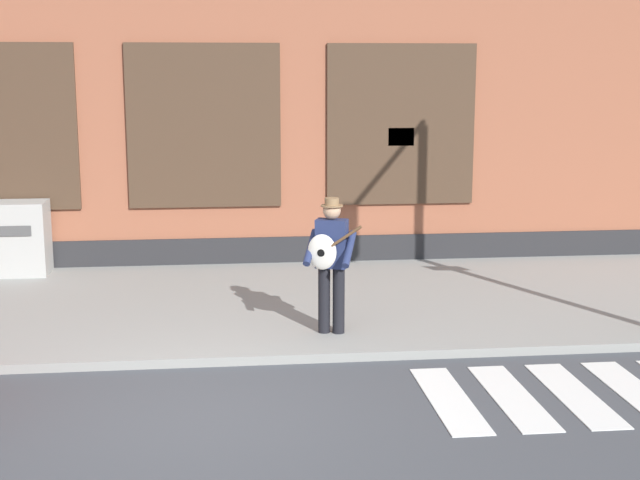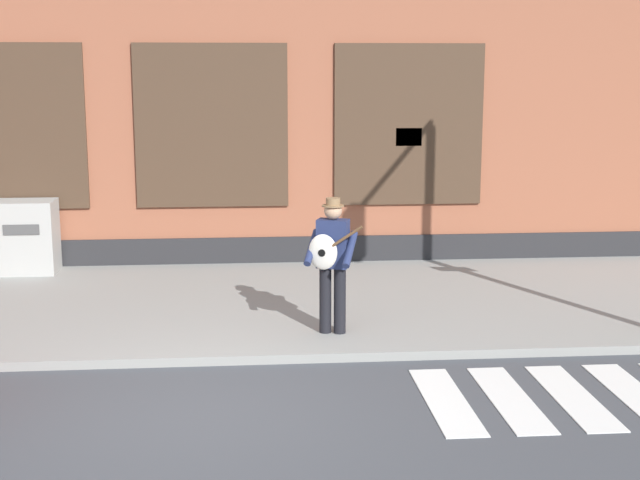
# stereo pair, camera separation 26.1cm
# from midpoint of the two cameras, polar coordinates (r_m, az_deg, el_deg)

# --- Properties ---
(ground_plane) EXTENTS (160.00, 160.00, 0.00)m
(ground_plane) POSITION_cam_midpoint_polar(r_m,az_deg,el_deg) (8.95, -7.25, -11.19)
(ground_plane) COLOR #424449
(sidewalk) EXTENTS (28.00, 5.06, 0.11)m
(sidewalk) POSITION_cam_midpoint_polar(r_m,az_deg,el_deg) (12.78, -6.52, -4.14)
(sidewalk) COLOR gray
(sidewalk) RESTS_ON ground
(building_backdrop) EXTENTS (28.00, 4.06, 7.73)m
(building_backdrop) POSITION_cam_midpoint_polar(r_m,az_deg,el_deg) (16.89, -6.37, 12.53)
(building_backdrop) COLOR #99563D
(building_backdrop) RESTS_ON ground
(busker) EXTENTS (0.72, 0.67, 1.70)m
(busker) POSITION_cam_midpoint_polar(r_m,az_deg,el_deg) (10.95, 1.41, -1.13)
(busker) COLOR black
(busker) RESTS_ON sidewalk
(utility_box) EXTENTS (0.93, 0.69, 1.18)m
(utility_box) POSITION_cam_midpoint_polar(r_m,az_deg,el_deg) (15.06, -17.78, 0.20)
(utility_box) COLOR #ADADA8
(utility_box) RESTS_ON sidewalk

